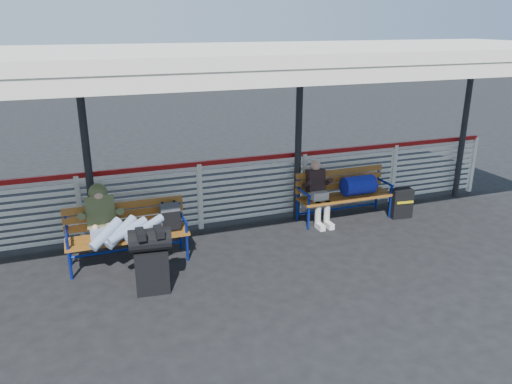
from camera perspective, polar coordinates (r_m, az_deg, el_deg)
name	(u,v)px	position (r m, az deg, el deg)	size (l,w,h in m)	color
ground	(234,276)	(7.36, -2.59, -9.61)	(60.00, 60.00, 0.00)	black
fence	(200,193)	(8.78, -6.44, -0.17)	(12.08, 0.08, 1.24)	silver
canopy	(212,57)	(7.31, -5.10, 15.14)	(12.60, 3.60, 3.16)	silver
luggage_stack	(151,258)	(6.90, -11.89, -7.39)	(0.59, 0.37, 0.93)	black
bench_left	(137,225)	(7.80, -13.41, -3.71)	(1.80, 0.56, 0.92)	#9A631D
bench_right	(351,187)	(9.40, 10.81, 0.51)	(1.80, 0.56, 0.92)	#9A631D
traveler_man	(118,226)	(7.39, -15.48, -3.82)	(0.94, 1.64, 0.77)	#8495B1
companion_person	(318,192)	(9.07, 7.12, 0.02)	(0.32, 0.66, 1.15)	#B4ACA3
suitcase_side	(401,203)	(9.76, 16.25, -1.23)	(0.42, 0.28, 0.55)	black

